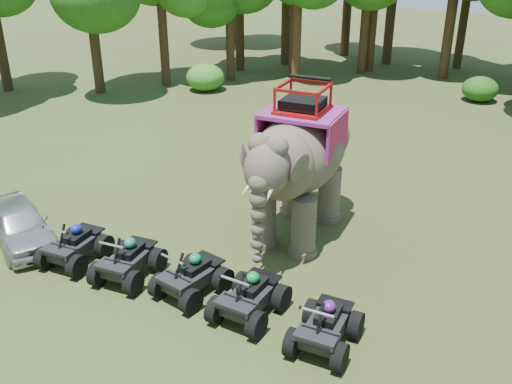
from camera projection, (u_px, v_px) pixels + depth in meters
ground at (234, 272)px, 15.43m from camera, size 110.00×110.00×0.00m
elephant at (300, 161)px, 16.50m from camera, size 2.87×5.70×4.63m
parked_car at (19, 224)px, 16.62m from camera, size 3.93×2.91×1.24m
atv_0 at (74, 241)px, 15.62m from camera, size 1.49×1.93×1.35m
atv_1 at (127, 255)px, 14.92m from camera, size 1.54×1.98×1.36m
atv_2 at (191, 271)px, 14.25m from camera, size 1.58×1.99×1.34m
atv_3 at (249, 291)px, 13.43m from camera, size 1.40×1.90×1.38m
atv_4 at (326, 321)px, 12.46m from camera, size 1.43×1.89×1.34m
tree_26 at (92, 17)px, 30.22m from camera, size 5.73×5.73×8.18m
tree_27 at (162, 22)px, 31.91m from camera, size 4.99×4.99×7.13m
tree_28 at (230, 21)px, 33.00m from camera, size 4.80×4.80×6.86m
tree_29 at (297, 15)px, 32.56m from camera, size 5.35×5.35×7.65m
tree_30 at (374, 9)px, 35.00m from camera, size 5.35×5.35×7.65m
tree_39 at (366, 11)px, 34.49m from camera, size 5.26×5.26×7.51m
tree_43 at (465, 7)px, 35.66m from camera, size 5.37×5.37×7.67m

